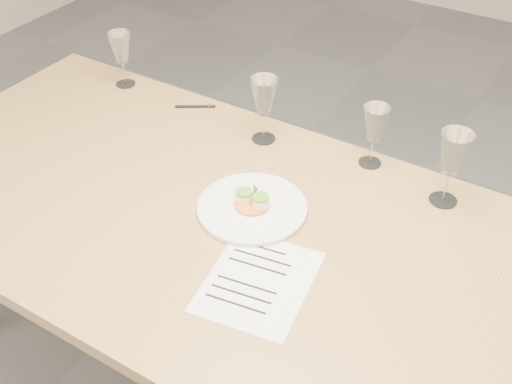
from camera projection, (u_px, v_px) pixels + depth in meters
The scene contains 8 objects.
dining_table at pixel (275, 259), 1.69m from camera, with size 2.40×1.00×0.75m.
dinner_plate at pixel (252, 207), 1.74m from camera, with size 0.30×0.30×0.08m.
recipe_sheet at pixel (258, 281), 1.54m from camera, with size 0.28×0.34×0.00m.
ballpoint_pen at pixel (195, 106), 2.16m from camera, with size 0.12×0.08×0.01m.
wine_glass_0 at pixel (121, 49), 2.20m from camera, with size 0.08×0.08×0.20m.
wine_glass_1 at pixel (264, 98), 1.92m from camera, with size 0.09×0.09×0.21m.
wine_glass_2 at pixel (375, 125), 1.83m from camera, with size 0.08×0.08×0.19m.
wine_glass_3 at pixel (453, 155), 1.68m from camera, with size 0.09×0.09×0.22m.
Camera 1 is at (0.59, -1.05, 1.88)m, focal length 45.00 mm.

